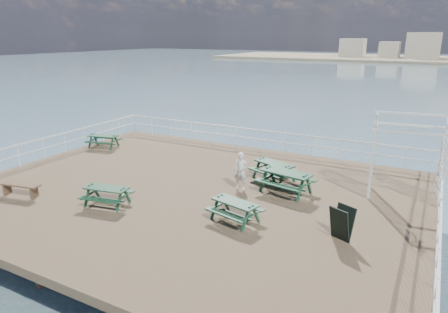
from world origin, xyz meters
The scene contains 11 objects.
ground centered at (0.00, 0.00, -0.15)m, with size 18.00×14.00×0.30m, color brown.
railing centered at (-0.07, 2.57, 0.87)m, with size 17.77×13.76×1.10m.
picnic_table_a centered at (-7.80, 3.06, 0.50)m, with size 1.86×1.62×0.78m.
picnic_table_b centered at (2.49, 2.69, 0.56)m, with size 2.19×1.99×0.87m.
picnic_table_c centered at (3.44, 1.53, 0.62)m, with size 2.26×1.95×0.97m.
picnic_table_d centered at (-1.93, -2.76, 0.50)m, with size 1.82×1.57×0.78m.
picnic_table_e centered at (2.80, -1.69, 0.50)m, with size 1.87×1.64×0.79m.
flat_bench_far centered at (-5.56, -3.71, 0.37)m, with size 1.77×0.74×0.49m.
trellis_arbor centered at (7.60, 3.23, 1.46)m, with size 2.80×1.72×3.30m.
sandwich_board centered at (6.25, -1.31, 0.53)m, with size 0.80×0.72×1.08m.
person centered at (1.72, 0.97, 0.77)m, with size 0.56×0.37×1.55m, color silver.
Camera 1 is at (8.30, -12.72, 6.03)m, focal length 32.00 mm.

